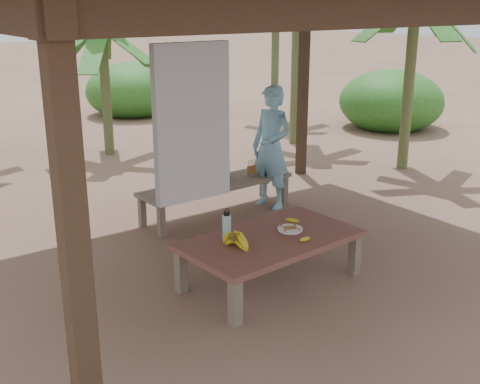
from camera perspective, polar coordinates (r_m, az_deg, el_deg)
ground at (r=6.85m, az=0.84°, el=-6.24°), size 80.00×80.00×0.00m
pavilion at (r=6.24m, az=0.94°, el=17.69°), size 6.60×5.60×2.95m
work_table at (r=6.11m, az=2.96°, el=-4.88°), size 1.87×1.13×0.50m
bench at (r=8.09m, az=-2.19°, el=0.53°), size 2.23×0.72×0.45m
ripe_banana_bunch at (r=5.76m, az=-0.65°, el=-4.64°), size 0.35×0.33×0.18m
plate at (r=6.26m, az=4.77°, el=-3.54°), size 0.26×0.26×0.04m
loose_banana_front at (r=6.01m, az=6.18°, el=-4.47°), size 0.18×0.09×0.04m
loose_banana_side at (r=6.50m, az=4.99°, el=-2.70°), size 0.14×0.14×0.04m
water_flask at (r=6.00m, az=-1.27°, el=-3.23°), size 0.09×0.09×0.32m
green_banana_stalk at (r=7.80m, az=-4.62°, el=1.35°), size 0.26×0.26×0.28m
cooking_pot at (r=8.24m, az=-1.62°, el=1.83°), size 0.19×0.19×0.16m
skewer_rack at (r=8.34m, az=1.12°, el=2.33°), size 0.18×0.09×0.24m
woman at (r=8.31m, az=3.00°, el=4.26°), size 0.54×0.70×1.71m
banana_plant_n at (r=11.41m, az=-12.93°, el=13.88°), size 1.80×1.80×2.58m
banana_plant_e at (r=10.49m, az=16.27°, el=16.22°), size 1.80×1.80×3.12m
banana_plant_far at (r=14.43m, az=3.44°, el=17.61°), size 1.80×1.80×3.26m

